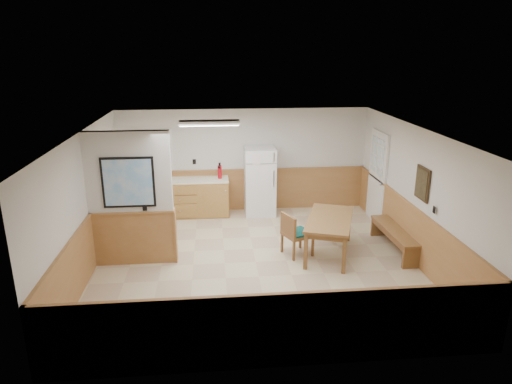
{
  "coord_description": "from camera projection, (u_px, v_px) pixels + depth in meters",
  "views": [
    {
      "loc": [
        -0.75,
        -7.79,
        3.86
      ],
      "look_at": [
        0.04,
        0.4,
        1.26
      ],
      "focal_mm": 32.0,
      "sensor_mm": 36.0,
      "label": 1
    }
  ],
  "objects": [
    {
      "name": "exterior_door",
      "position": [
        377.0,
        177.0,
        10.38
      ],
      "size": [
        0.07,
        1.02,
        2.15
      ],
      "color": "silver",
      "rests_on": "ground"
    },
    {
      "name": "dining_bench",
      "position": [
        395.0,
        234.0,
        9.02
      ],
      "size": [
        0.42,
        1.67,
        0.45
      ],
      "rotation": [
        0.0,
        0.0,
        0.03
      ],
      "color": "olive",
      "rests_on": "ground"
    },
    {
      "name": "left_wall",
      "position": [
        85.0,
        204.0,
        7.97
      ],
      "size": [
        0.02,
        6.0,
        2.5
      ],
      "primitive_type": "cube",
      "color": "silver",
      "rests_on": "ground"
    },
    {
      "name": "partition_wall",
      "position": [
        131.0,
        201.0,
        8.23
      ],
      "size": [
        1.5,
        0.2,
        2.5
      ],
      "color": "silver",
      "rests_on": "ground"
    },
    {
      "name": "back_wall",
      "position": [
        244.0,
        160.0,
        11.09
      ],
      "size": [
        6.0,
        0.02,
        2.5
      ],
      "primitive_type": "cube",
      "color": "silver",
      "rests_on": "ground"
    },
    {
      "name": "wainscot_back",
      "position": [
        244.0,
        190.0,
        11.3
      ],
      "size": [
        6.0,
        0.04,
        1.0
      ],
      "primitive_type": "cube",
      "color": "#A17140",
      "rests_on": "ground"
    },
    {
      "name": "dining_table",
      "position": [
        330.0,
        223.0,
        8.77
      ],
      "size": [
        1.3,
        1.79,
        0.75
      ],
      "rotation": [
        0.0,
        0.0,
        -0.34
      ],
      "color": "olive",
      "rests_on": "ground"
    },
    {
      "name": "refrigerator",
      "position": [
        260.0,
        181.0,
        10.91
      ],
      "size": [
        0.72,
        0.72,
        1.63
      ],
      "rotation": [
        0.0,
        0.0,
        -0.01
      ],
      "color": "white",
      "rests_on": "ground"
    },
    {
      "name": "ceiling",
      "position": [
        256.0,
        131.0,
        7.87
      ],
      "size": [
        6.0,
        6.0,
        0.02
      ],
      "primitive_type": "cube",
      "color": "white",
      "rests_on": "back_wall"
    },
    {
      "name": "right_wall",
      "position": [
        415.0,
        194.0,
        8.52
      ],
      "size": [
        0.02,
        6.0,
        2.5
      ],
      "primitive_type": "cube",
      "color": "silver",
      "rests_on": "ground"
    },
    {
      "name": "fluorescent_fixture",
      "position": [
        209.0,
        123.0,
        9.05
      ],
      "size": [
        1.2,
        0.3,
        0.09
      ],
      "color": "silver",
      "rests_on": "ceiling"
    },
    {
      "name": "fire_extinguisher",
      "position": [
        220.0,
        171.0,
        10.8
      ],
      "size": [
        0.11,
        0.11,
        0.38
      ],
      "rotation": [
        0.0,
        0.0,
        0.23
      ],
      "color": "#B90916",
      "rests_on": "kitchen_counter"
    },
    {
      "name": "kitchen_counter",
      "position": [
        195.0,
        197.0,
        10.92
      ],
      "size": [
        2.2,
        0.61,
        1.0
      ],
      "color": "#A77A3B",
      "rests_on": "ground"
    },
    {
      "name": "ground",
      "position": [
        256.0,
        262.0,
        8.62
      ],
      "size": [
        6.0,
        6.0,
        0.0
      ],
      "primitive_type": "plane",
      "color": "beige",
      "rests_on": "ground"
    },
    {
      "name": "wall_painting",
      "position": [
        422.0,
        184.0,
        8.15
      ],
      "size": [
        0.04,
        0.5,
        0.6
      ],
      "color": "#322414",
      "rests_on": "right_wall"
    },
    {
      "name": "wainscot_right",
      "position": [
        410.0,
        232.0,
        8.75
      ],
      "size": [
        0.04,
        6.0,
        1.0
      ],
      "primitive_type": "cube",
      "color": "#A17140",
      "rests_on": "ground"
    },
    {
      "name": "soap_bottle",
      "position": [
        152.0,
        176.0,
        10.66
      ],
      "size": [
        0.08,
        0.08,
        0.2
      ],
      "primitive_type": "cylinder",
      "rotation": [
        0.0,
        0.0,
        0.25
      ],
      "color": "green",
      "rests_on": "kitchen_counter"
    },
    {
      "name": "wainscot_left",
      "position": [
        91.0,
        244.0,
        8.2
      ],
      "size": [
        0.04,
        6.0,
        1.0
      ],
      "primitive_type": "cube",
      "color": "#A17140",
      "rests_on": "ground"
    },
    {
      "name": "kitchen_window",
      "position": [
        155.0,
        150.0,
        10.79
      ],
      "size": [
        0.8,
        0.04,
        1.0
      ],
      "color": "silver",
      "rests_on": "back_wall"
    },
    {
      "name": "dining_chair",
      "position": [
        293.0,
        232.0,
        8.76
      ],
      "size": [
        0.81,
        0.69,
        0.85
      ],
      "rotation": [
        0.0,
        0.0,
        0.4
      ],
      "color": "olive",
      "rests_on": "ground"
    }
  ]
}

